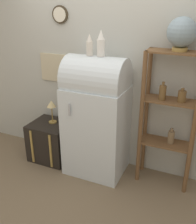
{
  "coord_description": "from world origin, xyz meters",
  "views": [
    {
      "loc": [
        1.24,
        -2.49,
        2.15
      ],
      "look_at": [
        0.02,
        0.26,
        0.85
      ],
      "focal_mm": 42.0,
      "sensor_mm": 36.0,
      "label": 1
    }
  ],
  "objects_px": {
    "refrigerator": "(96,116)",
    "vase_center": "(101,44)",
    "globe": "(182,33)",
    "suitcase_trunk": "(51,141)",
    "desk_lamp": "(52,106)",
    "vase_left": "(90,46)"
  },
  "relations": [
    {
      "from": "vase_left",
      "to": "suitcase_trunk",
      "type": "bearing_deg",
      "value": 178.95
    },
    {
      "from": "suitcase_trunk",
      "to": "vase_center",
      "type": "xyz_separation_m",
      "value": [
        0.77,
        -0.0,
        1.41
      ]
    },
    {
      "from": "desk_lamp",
      "to": "refrigerator",
      "type": "bearing_deg",
      "value": -4.08
    },
    {
      "from": "vase_center",
      "to": "desk_lamp",
      "type": "height_order",
      "value": "vase_center"
    },
    {
      "from": "refrigerator",
      "to": "vase_center",
      "type": "bearing_deg",
      "value": -0.72
    },
    {
      "from": "vase_center",
      "to": "globe",
      "type": "bearing_deg",
      "value": 8.98
    },
    {
      "from": "vase_center",
      "to": "desk_lamp",
      "type": "xyz_separation_m",
      "value": [
        -0.76,
        0.05,
        -0.89
      ]
    },
    {
      "from": "suitcase_trunk",
      "to": "vase_left",
      "type": "relative_size",
      "value": 2.26
    },
    {
      "from": "suitcase_trunk",
      "to": "desk_lamp",
      "type": "height_order",
      "value": "desk_lamp"
    },
    {
      "from": "desk_lamp",
      "to": "vase_center",
      "type": "bearing_deg",
      "value": -3.81
    },
    {
      "from": "refrigerator",
      "to": "globe",
      "type": "xyz_separation_m",
      "value": [
        0.9,
        0.13,
        1.04
      ]
    },
    {
      "from": "refrigerator",
      "to": "vase_center",
      "type": "xyz_separation_m",
      "value": [
        0.06,
        -0.0,
        0.89
      ]
    },
    {
      "from": "refrigerator",
      "to": "desk_lamp",
      "type": "distance_m",
      "value": 0.7
    },
    {
      "from": "suitcase_trunk",
      "to": "refrigerator",
      "type": "bearing_deg",
      "value": -0.15
    },
    {
      "from": "refrigerator",
      "to": "vase_left",
      "type": "distance_m",
      "value": 0.87
    },
    {
      "from": "suitcase_trunk",
      "to": "vase_left",
      "type": "xyz_separation_m",
      "value": [
        0.64,
        -0.01,
        1.39
      ]
    },
    {
      "from": "refrigerator",
      "to": "vase_center",
      "type": "height_order",
      "value": "vase_center"
    },
    {
      "from": "desk_lamp",
      "to": "globe",
      "type": "bearing_deg",
      "value": 2.94
    },
    {
      "from": "refrigerator",
      "to": "globe",
      "type": "height_order",
      "value": "globe"
    },
    {
      "from": "vase_left",
      "to": "desk_lamp",
      "type": "relative_size",
      "value": 0.74
    },
    {
      "from": "refrigerator",
      "to": "globe",
      "type": "distance_m",
      "value": 1.38
    },
    {
      "from": "suitcase_trunk",
      "to": "vase_center",
      "type": "relative_size",
      "value": 1.89
    }
  ]
}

